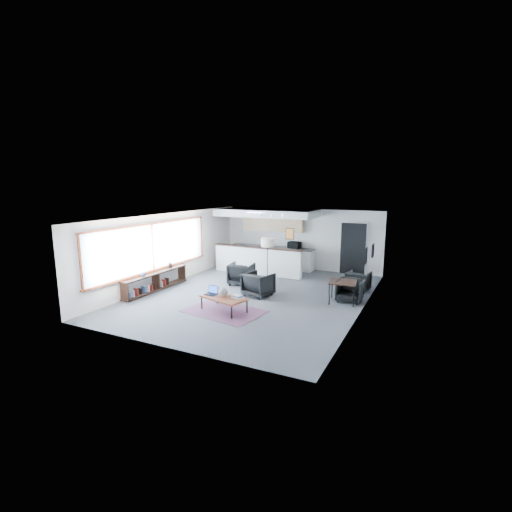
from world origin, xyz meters
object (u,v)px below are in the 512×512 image
at_px(dining_chair_near, 350,291).
at_px(laptop, 212,292).
at_px(coffee_table, 224,298).
at_px(floor_lamp, 268,244).
at_px(ceramic_pot, 224,292).
at_px(book_stack, 237,296).
at_px(armchair_right, 258,283).
at_px(dining_table, 343,283).
at_px(microwave, 294,244).
at_px(armchair_left, 241,273).
at_px(dining_chair_far, 358,282).

bearing_deg(dining_chair_near, laptop, -145.41).
distance_m(coffee_table, floor_lamp, 3.68).
distance_m(ceramic_pot, book_stack, 0.44).
relative_size(armchair_right, floor_lamp, 0.51).
bearing_deg(dining_table, ceramic_pot, -141.74).
bearing_deg(book_stack, microwave, 94.55).
relative_size(laptop, floor_lamp, 0.21).
bearing_deg(coffee_table, armchair_right, 98.26).
bearing_deg(floor_lamp, coffee_table, -86.45).
distance_m(armchair_right, dining_table, 2.71).
xyz_separation_m(coffee_table, book_stack, (0.39, 0.09, 0.07)).
height_order(armchair_left, dining_table, armchair_left).
bearing_deg(dining_chair_near, armchair_right, -166.19).
distance_m(book_stack, dining_chair_far, 4.63).
relative_size(armchair_right, dining_chair_far, 1.33).
height_order(book_stack, dining_table, dining_table).
relative_size(coffee_table, ceramic_pot, 5.91).
height_order(ceramic_pot, microwave, microwave).
distance_m(armchair_left, dining_table, 3.88).
xyz_separation_m(ceramic_pot, dining_table, (2.91, 2.30, 0.05)).
bearing_deg(laptop, dining_chair_far, 49.67).
distance_m(dining_chair_far, microwave, 3.87).
relative_size(armchair_right, dining_table, 0.94).
xyz_separation_m(armchair_right, dining_chair_far, (2.84, 2.04, -0.11)).
height_order(floor_lamp, dining_chair_far, floor_lamp).
xyz_separation_m(laptop, floor_lamp, (0.24, 3.43, 0.95)).
distance_m(coffee_table, dining_chair_near, 3.98).
bearing_deg(floor_lamp, dining_chair_near, -16.71).
distance_m(book_stack, armchair_left, 3.09).
relative_size(laptop, ceramic_pot, 1.41).
distance_m(dining_table, dining_chair_far, 1.57).
bearing_deg(coffee_table, laptop, -175.78).
distance_m(coffee_table, laptop, 0.48).
xyz_separation_m(ceramic_pot, armchair_right, (0.26, 1.78, -0.13)).
distance_m(ceramic_pot, dining_table, 3.71).
bearing_deg(coffee_table, armchair_left, 123.87).
relative_size(book_stack, dining_chair_far, 0.51).
distance_m(dining_table, dining_chair_near, 0.39).
distance_m(laptop, dining_chair_near, 4.29).
relative_size(ceramic_pot, armchair_right, 0.29).
bearing_deg(armchair_right, ceramic_pot, 93.86).
xyz_separation_m(armchair_left, microwave, (0.89, 3.13, 0.67)).
bearing_deg(laptop, armchair_left, 102.99).
xyz_separation_m(coffee_table, dining_chair_near, (3.06, 2.54, -0.07)).
height_order(armchair_right, floor_lamp, floor_lamp).
bearing_deg(floor_lamp, ceramic_pot, -87.04).
bearing_deg(dining_chair_near, dining_table, -134.94).
bearing_deg(dining_chair_far, microwave, -28.32).
distance_m(laptop, ceramic_pot, 0.43).
relative_size(ceramic_pot, armchair_left, 0.29).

